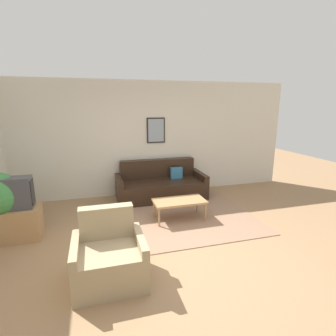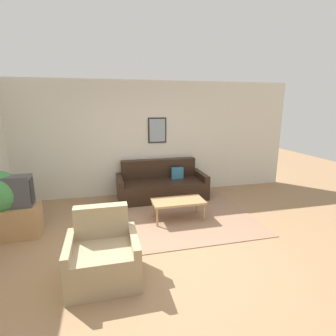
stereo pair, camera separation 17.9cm
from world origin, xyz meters
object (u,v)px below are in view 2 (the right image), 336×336
(coffee_table, at_px, (178,202))
(tv, at_px, (14,192))
(couch, at_px, (161,185))
(armchair, at_px, (103,257))

(coffee_table, bearing_deg, tv, 179.56)
(couch, relative_size, coffee_table, 2.09)
(armchair, bearing_deg, couch, 76.91)
(couch, bearing_deg, armchair, -116.25)
(coffee_table, relative_size, armchair, 1.12)
(tv, distance_m, armchair, 2.06)
(coffee_table, relative_size, tv, 1.81)
(couch, xyz_separation_m, tv, (-2.72, -1.28, 0.48))
(couch, distance_m, tv, 3.04)
(couch, relative_size, armchair, 2.33)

